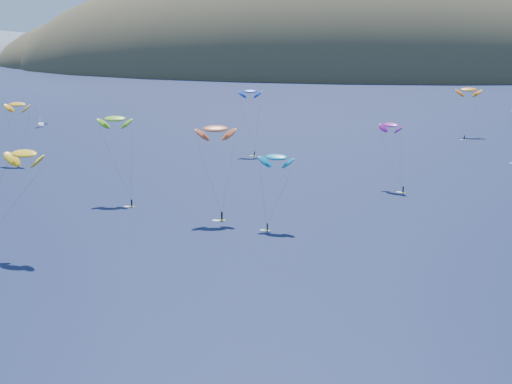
{
  "coord_description": "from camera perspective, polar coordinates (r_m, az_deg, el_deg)",
  "views": [
    {
      "loc": [
        32.73,
        -65.37,
        46.17
      ],
      "look_at": [
        11.46,
        80.0,
        9.0
      ],
      "focal_mm": 50.0,
      "sensor_mm": 36.0,
      "label": 1
    }
  ],
  "objects": [
    {
      "name": "kitesurfer_5",
      "position": [
        156.37,
        1.64,
        2.8
      ],
      "size": [
        8.2,
        8.01,
        17.46
      ],
      "rotation": [
        0.0,
        0.0,
        -0.17
      ],
      "color": "#E6F51B",
      "rests_on": "ground"
    },
    {
      "name": "kitesurfer_6",
      "position": [
        195.5,
        10.74,
        5.27
      ],
      "size": [
        8.15,
        12.01,
        18.72
      ],
      "rotation": [
        0.0,
        0.0,
        -0.62
      ],
      "color": "#E6F51B",
      "rests_on": "ground"
    },
    {
      "name": "kitesurfer_2",
      "position": [
        145.62,
        -18.07,
        2.93
      ],
      "size": [
        12.31,
        13.23,
        21.95
      ],
      "rotation": [
        0.0,
        0.0,
        -0.22
      ],
      "color": "#E6F51B",
      "rests_on": "ground"
    },
    {
      "name": "kitesurfer_3",
      "position": [
        182.51,
        -11.22,
        5.76
      ],
      "size": [
        11.47,
        11.47,
        22.64
      ],
      "rotation": [
        0.0,
        0.0,
        0.16
      ],
      "color": "#E6F51B",
      "rests_on": "ground"
    },
    {
      "name": "island",
      "position": [
        630.34,
        9.0,
        8.85
      ],
      "size": [
        730.0,
        300.0,
        210.0
      ],
      "color": "#3D3526",
      "rests_on": "ground"
    },
    {
      "name": "sailboat",
      "position": [
        311.98,
        -16.83,
        5.26
      ],
      "size": [
        9.6,
        9.01,
        11.47
      ],
      "rotation": [
        0.0,
        0.0,
        0.4
      ],
      "color": "white",
      "rests_on": "ground"
    },
    {
      "name": "kitesurfer_11",
      "position": [
        286.88,
        16.65,
        7.86
      ],
      "size": [
        9.57,
        14.44,
        20.04
      ],
      "rotation": [
        0.0,
        0.0,
        -0.05
      ],
      "color": "#E6F51B",
      "rests_on": "ground"
    },
    {
      "name": "kitesurfer_1",
      "position": [
        236.07,
        -18.56,
        6.66
      ],
      "size": [
        8.53,
        9.72,
        20.57
      ],
      "rotation": [
        0.0,
        0.0,
        -0.05
      ],
      "color": "#E6F51B",
      "rests_on": "ground"
    },
    {
      "name": "kitesurfer_9",
      "position": [
        162.87,
        -3.25,
        5.06
      ],
      "size": [
        9.66,
        7.93,
        22.92
      ],
      "rotation": [
        0.0,
        0.0,
        0.25
      ],
      "color": "#E6F51B",
      "rests_on": "ground"
    },
    {
      "name": "kitesurfer_4",
      "position": [
        238.78,
        -0.49,
        8.06
      ],
      "size": [
        7.86,
        8.35,
        22.77
      ],
      "rotation": [
        0.0,
        0.0,
        0.14
      ],
      "color": "#E6F51B",
      "rests_on": "ground"
    }
  ]
}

